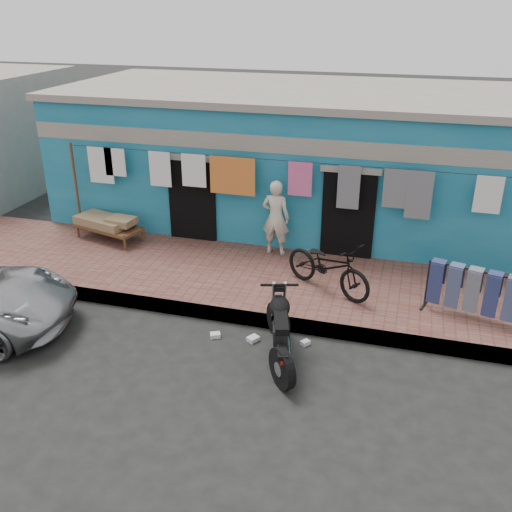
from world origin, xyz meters
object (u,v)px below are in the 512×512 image
(seated_person, at_px, (276,217))
(motorcycle, at_px, (280,330))
(bicycle, at_px, (329,260))
(jeans_rack, at_px, (482,294))
(charpoy, at_px, (109,228))

(seated_person, height_order, motorcycle, seated_person)
(seated_person, xyz_separation_m, bicycle, (1.38, -1.42, -0.20))
(motorcycle, xyz_separation_m, jeans_rack, (3.10, 1.80, 0.16))
(bicycle, height_order, jeans_rack, bicycle)
(charpoy, bearing_deg, bicycle, -12.10)
(seated_person, distance_m, jeans_rack, 4.45)
(charpoy, distance_m, jeans_rack, 8.05)
(bicycle, relative_size, jeans_rack, 0.95)
(seated_person, distance_m, charpoy, 3.89)
(seated_person, xyz_separation_m, charpoy, (-3.84, -0.31, -0.54))
(seated_person, relative_size, charpoy, 0.92)
(seated_person, relative_size, jeans_rack, 0.82)
(charpoy, bearing_deg, jeans_rack, -10.37)
(seated_person, bearing_deg, charpoy, 7.19)
(jeans_rack, bearing_deg, charpoy, 169.63)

